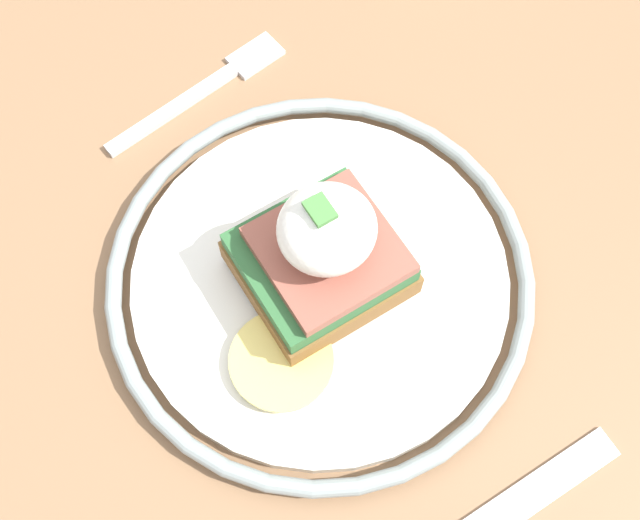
{
  "coord_description": "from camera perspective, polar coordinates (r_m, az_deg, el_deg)",
  "views": [
    {
      "loc": [
        0.17,
        -0.11,
        1.2
      ],
      "look_at": [
        0.02,
        -0.01,
        0.78
      ],
      "focal_mm": 45.0,
      "sensor_mm": 36.0,
      "label": 1
    }
  ],
  "objects": [
    {
      "name": "ground_plane",
      "position": [
        1.21,
        0.04,
        -14.42
      ],
      "size": [
        6.0,
        6.0,
        0.0
      ],
      "primitive_type": "plane",
      "color": "gray"
    },
    {
      "name": "dining_table",
      "position": [
        0.61,
        0.07,
        -4.38
      ],
      "size": [
        0.91,
        0.84,
        0.75
      ],
      "color": "#846042",
      "rests_on": "ground_plane"
    },
    {
      "name": "sandwich",
      "position": [
        0.45,
        0.11,
        0.33
      ],
      "size": [
        0.1,
        0.12,
        0.08
      ],
      "color": "brown",
      "rests_on": "plate"
    },
    {
      "name": "fork",
      "position": [
        0.56,
        -8.19,
        11.97
      ],
      "size": [
        0.04,
        0.14,
        0.0
      ],
      "color": "silver",
      "rests_on": "dining_table"
    },
    {
      "name": "plate",
      "position": [
        0.48,
        0.0,
        -1.33
      ],
      "size": [
        0.26,
        0.26,
        0.02
      ],
      "color": "silver",
      "rests_on": "dining_table"
    }
  ]
}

